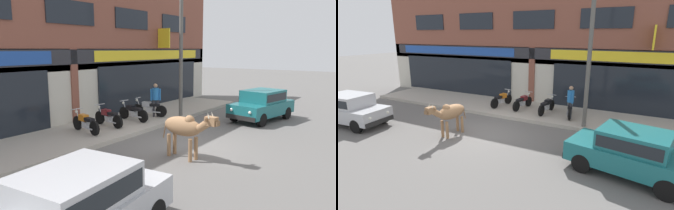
% 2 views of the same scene
% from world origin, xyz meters
% --- Properties ---
extents(ground_plane, '(90.00, 90.00, 0.00)m').
position_xyz_m(ground_plane, '(0.00, 0.00, 0.00)').
color(ground_plane, '#605E5B').
extents(sidewalk, '(19.00, 3.42, 0.17)m').
position_xyz_m(sidewalk, '(0.00, 3.91, 0.08)').
color(sidewalk, '#A8A093').
rests_on(sidewalk, ground).
extents(shop_building, '(23.00, 1.40, 8.20)m').
position_xyz_m(shop_building, '(0.00, 5.87, 3.88)').
color(shop_building, brown).
rests_on(shop_building, ground).
extents(cow, '(0.70, 2.15, 1.61)m').
position_xyz_m(cow, '(-1.01, -0.78, 1.01)').
color(cow, '#936B47').
rests_on(cow, ground).
extents(car_0, '(3.81, 2.25, 1.46)m').
position_xyz_m(car_0, '(5.85, -0.83, 0.81)').
color(car_0, black).
rests_on(car_0, ground).
extents(car_1, '(3.72, 1.91, 1.46)m').
position_xyz_m(car_1, '(-6.05, -1.88, 0.81)').
color(car_1, black).
rests_on(car_1, ground).
extents(motorcycle_0, '(0.61, 1.80, 0.88)m').
position_xyz_m(motorcycle_0, '(-1.05, 3.75, 0.56)').
color(motorcycle_0, black).
rests_on(motorcycle_0, sidewalk).
extents(motorcycle_1, '(0.57, 1.81, 0.88)m').
position_xyz_m(motorcycle_1, '(0.24, 3.81, 0.56)').
color(motorcycle_1, black).
rests_on(motorcycle_1, sidewalk).
extents(motorcycle_2, '(0.52, 1.81, 0.88)m').
position_xyz_m(motorcycle_2, '(1.67, 3.67, 0.56)').
color(motorcycle_2, black).
rests_on(motorcycle_2, sidewalk).
extents(motorcycle_3, '(0.66, 1.78, 0.88)m').
position_xyz_m(motorcycle_3, '(2.87, 3.70, 0.56)').
color(motorcycle_3, black).
rests_on(motorcycle_3, sidewalk).
extents(pedestrian, '(0.35, 0.40, 1.60)m').
position_xyz_m(pedestrian, '(2.95, 3.37, 1.15)').
color(pedestrian, '#2D2D33').
rests_on(pedestrian, sidewalk).
extents(utility_pole, '(0.18, 0.18, 6.24)m').
position_xyz_m(utility_pole, '(3.83, 2.50, 3.29)').
color(utility_pole, '#595651').
rests_on(utility_pole, sidewalk).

